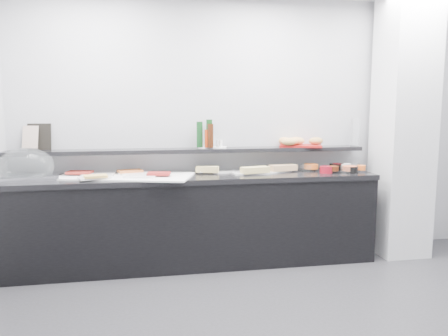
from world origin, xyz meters
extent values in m
cube|color=#A9ABB0|center=(0.00, 2.00, 1.35)|extent=(5.00, 0.02, 2.70)
cube|color=silver|center=(1.50, 1.65, 1.35)|extent=(0.50, 0.50, 2.70)
cube|color=black|center=(-0.70, 1.70, 0.42)|extent=(3.60, 0.60, 0.85)
cube|color=black|center=(-0.70, 1.70, 0.88)|extent=(3.62, 0.62, 0.05)
cube|color=black|center=(-0.70, 1.88, 1.13)|extent=(3.60, 0.25, 0.04)
cube|color=silver|center=(-2.23, 1.72, 0.92)|extent=(0.55, 0.42, 0.04)
ellipsoid|color=white|center=(-2.25, 1.71, 1.03)|extent=(0.56, 0.45, 0.34)
cube|color=white|center=(-1.36, 1.73, 0.91)|extent=(1.38, 0.93, 0.01)
cube|color=silver|center=(-1.62, 1.78, 0.92)|extent=(0.32, 0.22, 0.01)
cube|color=maroon|center=(-1.80, 1.83, 0.94)|extent=(0.26, 0.19, 0.02)
cube|color=white|center=(-1.29, 1.79, 0.92)|extent=(0.30, 0.24, 0.01)
cube|color=orange|center=(-1.33, 1.83, 0.94)|extent=(0.26, 0.21, 0.02)
cube|color=white|center=(-1.64, 1.57, 0.92)|extent=(0.32, 0.26, 0.01)
cube|color=#ECBF5B|center=(-1.62, 1.54, 0.94)|extent=(0.23, 0.17, 0.02)
cube|color=white|center=(-1.22, 1.59, 0.92)|extent=(0.33, 0.27, 0.01)
cube|color=maroon|center=(-1.05, 1.60, 0.94)|extent=(0.23, 0.17, 0.02)
cube|color=white|center=(-0.36, 1.84, 0.91)|extent=(0.34, 0.21, 0.01)
cube|color=#DDC474|center=(-0.56, 1.79, 0.94)|extent=(0.24, 0.15, 0.06)
cylinder|color=silver|center=(-0.57, 1.77, 0.92)|extent=(0.15, 0.07, 0.01)
cube|color=silver|center=(-0.13, 1.70, 0.91)|extent=(0.39, 0.19, 0.01)
cube|color=#D6C070|center=(-0.10, 1.66, 0.94)|extent=(0.30, 0.17, 0.06)
cylinder|color=silver|center=(-0.15, 1.60, 0.92)|extent=(0.16, 0.04, 0.01)
cube|color=white|center=(0.16, 1.78, 0.91)|extent=(0.34, 0.23, 0.01)
cube|color=tan|center=(0.23, 1.77, 0.94)|extent=(0.30, 0.17, 0.06)
cylinder|color=#A8AAAF|center=(0.23, 1.76, 0.92)|extent=(0.15, 0.08, 0.01)
cylinder|color=white|center=(0.51, 1.82, 0.94)|extent=(0.18, 0.18, 0.07)
cylinder|color=orange|center=(0.55, 1.80, 0.95)|extent=(0.17, 0.17, 0.05)
cylinder|color=black|center=(0.83, 1.80, 0.94)|extent=(0.19, 0.19, 0.07)
cylinder|color=#5F0D12|center=(0.86, 1.80, 0.95)|extent=(0.16, 0.16, 0.05)
cylinder|color=white|center=(0.98, 1.77, 0.94)|extent=(0.23, 0.23, 0.07)
cylinder|color=white|center=(0.92, 1.78, 0.95)|extent=(0.17, 0.17, 0.05)
cylinder|color=maroon|center=(0.64, 1.61, 0.94)|extent=(0.14, 0.14, 0.07)
cylinder|color=#4E1D0B|center=(0.72, 1.60, 0.95)|extent=(0.11, 0.11, 0.05)
cylinder|color=silver|center=(0.88, 1.59, 0.94)|extent=(0.19, 0.19, 0.07)
cylinder|color=#D35C33|center=(0.88, 1.58, 0.95)|extent=(0.19, 0.19, 0.05)
cylinder|color=black|center=(0.89, 1.55, 0.94)|extent=(0.11, 0.11, 0.07)
cylinder|color=orange|center=(1.02, 1.61, 0.95)|extent=(0.11, 0.11, 0.05)
cube|color=black|center=(-2.18, 1.96, 1.28)|extent=(0.22, 0.08, 0.26)
cube|color=tan|center=(-2.26, 1.94, 1.28)|extent=(0.16, 0.08, 0.22)
cube|color=white|center=(-0.48, 1.91, 1.16)|extent=(0.31, 0.23, 0.01)
cylinder|color=#103B17|center=(-0.62, 1.88, 1.29)|extent=(0.07, 0.07, 0.26)
cylinder|color=#38190A|center=(-0.52, 1.81, 1.28)|extent=(0.07, 0.07, 0.24)
cylinder|color=#0F3712|center=(-0.52, 1.93, 1.30)|extent=(0.06, 0.06, 0.28)
cylinder|color=#B3320C|center=(-0.56, 1.84, 1.25)|extent=(0.06, 0.06, 0.18)
cylinder|color=white|center=(-0.43, 1.90, 1.20)|extent=(0.03, 0.03, 0.07)
cylinder|color=white|center=(-0.41, 1.88, 1.20)|extent=(0.04, 0.04, 0.07)
cube|color=maroon|center=(0.46, 1.90, 1.16)|extent=(0.51, 0.43, 0.02)
ellipsoid|color=tan|center=(0.30, 1.94, 1.21)|extent=(0.13, 0.09, 0.08)
ellipsoid|color=#D68951|center=(0.43, 1.94, 1.21)|extent=(0.17, 0.14, 0.08)
ellipsoid|color=tan|center=(0.35, 1.84, 1.21)|extent=(0.16, 0.11, 0.08)
ellipsoid|color=tan|center=(0.31, 1.81, 1.21)|extent=(0.17, 0.12, 0.08)
ellipsoid|color=#B08143|center=(0.62, 1.86, 1.21)|extent=(0.16, 0.11, 0.08)
ellipsoid|color=tan|center=(0.43, 1.89, 1.21)|extent=(0.16, 0.12, 0.08)
cylinder|color=white|center=(1.08, 1.87, 1.30)|extent=(0.12, 0.12, 0.30)
camera|label=1|loc=(-1.18, -2.53, 1.54)|focal=35.00mm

